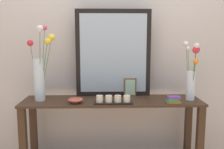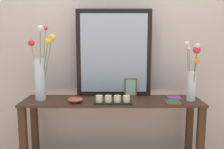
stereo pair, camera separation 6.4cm
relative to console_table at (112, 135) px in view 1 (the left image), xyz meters
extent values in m
cube|color=beige|center=(0.00, 0.31, 0.82)|extent=(6.40, 0.08, 2.70)
cube|color=#382316|center=(0.00, 0.00, 0.31)|extent=(1.53, 0.38, 0.02)
cube|color=#382316|center=(-0.73, 0.15, -0.11)|extent=(0.06, 0.06, 0.84)
cube|color=#382316|center=(0.73, 0.15, -0.11)|extent=(0.06, 0.06, 0.84)
cube|color=black|center=(0.02, 0.16, 0.71)|extent=(0.68, 0.03, 0.78)
cube|color=#9EADB7|center=(0.02, 0.14, 0.71)|extent=(0.60, 0.00, 0.70)
cylinder|color=silver|center=(-0.62, 0.00, 0.50)|extent=(0.09, 0.09, 0.36)
cylinder|color=#4C753D|center=(-0.60, -0.04, 0.64)|extent=(0.05, 0.10, 0.59)
sphere|color=silver|center=(-0.57, -0.08, 0.93)|extent=(0.05, 0.05, 0.05)
cylinder|color=#4C753D|center=(-0.67, 0.06, 0.58)|extent=(0.09, 0.11, 0.47)
sphere|color=red|center=(-0.71, 0.11, 0.81)|extent=(0.06, 0.06, 0.06)
cylinder|color=#4C753D|center=(-0.59, 0.05, 0.64)|extent=(0.03, 0.13, 0.60)
sphere|color=#EA4275|center=(-0.58, 0.11, 0.94)|extent=(0.04, 0.04, 0.04)
cylinder|color=#4C753D|center=(-0.56, 0.00, 0.60)|extent=(0.11, 0.04, 0.51)
sphere|color=yellow|center=(-0.50, 0.02, 0.86)|extent=(0.06, 0.06, 0.06)
cylinder|color=#4C753D|center=(-0.57, -0.01, 0.58)|extent=(0.10, 0.04, 0.48)
sphere|color=yellow|center=(-0.53, -0.03, 0.83)|extent=(0.06, 0.06, 0.06)
cylinder|color=silver|center=(0.67, -0.03, 0.45)|extent=(0.07, 0.07, 0.25)
cylinder|color=#4C753D|center=(0.66, 0.01, 0.55)|extent=(0.01, 0.06, 0.42)
sphere|color=silver|center=(0.66, 0.04, 0.76)|extent=(0.04, 0.04, 0.04)
cylinder|color=#4C753D|center=(0.68, -0.04, 0.55)|extent=(0.03, 0.02, 0.41)
sphere|color=red|center=(0.70, -0.05, 0.76)|extent=(0.06, 0.06, 0.06)
cylinder|color=#4C753D|center=(0.68, -0.06, 0.51)|extent=(0.01, 0.08, 0.32)
sphere|color=orange|center=(0.68, -0.10, 0.67)|extent=(0.05, 0.05, 0.05)
cylinder|color=#4C753D|center=(0.65, 0.02, 0.57)|extent=(0.02, 0.08, 0.46)
sphere|color=silver|center=(0.64, 0.06, 0.80)|extent=(0.05, 0.05, 0.05)
cylinder|color=#4C753D|center=(0.69, -0.04, 0.57)|extent=(0.01, 0.05, 0.45)
sphere|color=silver|center=(0.69, -0.07, 0.79)|extent=(0.04, 0.04, 0.04)
cube|color=black|center=(0.01, -0.12, 0.33)|extent=(0.32, 0.09, 0.01)
cylinder|color=beige|center=(-0.10, -0.12, 0.36)|extent=(0.06, 0.06, 0.05)
cylinder|color=beige|center=(-0.03, -0.12, 0.36)|extent=(0.06, 0.06, 0.05)
cylinder|color=beige|center=(0.04, -0.12, 0.36)|extent=(0.06, 0.06, 0.05)
cylinder|color=beige|center=(0.12, -0.12, 0.36)|extent=(0.06, 0.06, 0.05)
cube|color=brown|center=(0.17, 0.13, 0.41)|extent=(0.11, 0.01, 0.16)
cube|color=#99C09E|center=(0.17, 0.13, 0.41)|extent=(0.09, 0.00, 0.14)
cylinder|color=#B24C38|center=(-0.30, -0.10, 0.33)|extent=(0.05, 0.05, 0.01)
ellipsoid|color=#B24C38|center=(-0.30, -0.10, 0.35)|extent=(0.12, 0.12, 0.04)
cube|color=orange|center=(0.50, -0.12, 0.33)|extent=(0.11, 0.08, 0.02)
cube|color=#388E56|center=(0.49, -0.12, 0.35)|extent=(0.10, 0.08, 0.03)
cube|color=#663884|center=(0.50, -0.13, 0.37)|extent=(0.11, 0.07, 0.02)
camera|label=1|loc=(-0.07, -2.10, 0.86)|focal=40.08mm
camera|label=2|loc=(0.00, -2.10, 0.86)|focal=40.08mm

